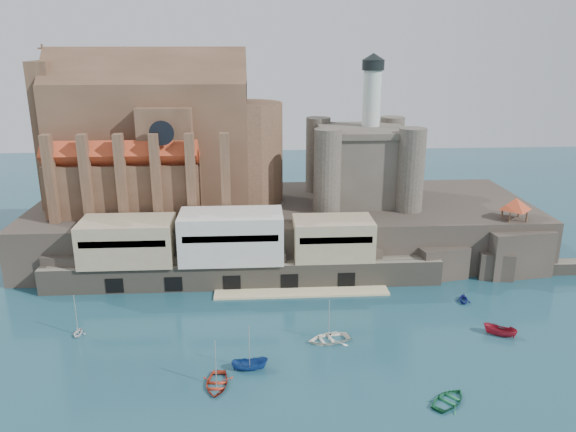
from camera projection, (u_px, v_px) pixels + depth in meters
The scene contains 14 objects.
ground at pixel (298, 348), 79.46m from camera, with size 300.00×300.00×0.00m, color #163E4B.
promontory at pixel (282, 227), 115.47m from camera, with size 100.00×36.00×10.00m.
quay at pixel (231, 251), 99.02m from camera, with size 70.00×12.00×13.05m.
church at pixel (161, 143), 111.28m from camera, with size 47.00×25.93×30.51m.
castle_keep at pixel (362, 160), 114.04m from camera, with size 21.20×21.20×29.30m.
rock_outcrop at pixel (510, 250), 105.32m from camera, with size 14.50×10.50×8.70m.
pavilion at pixel (516, 205), 102.86m from camera, with size 6.40×6.40×5.40m.
boat_0 at pixel (217, 386), 70.76m from camera, with size 4.14×1.20×5.79m, color #AA2F1A.
boat_2 at pixel (250, 369), 74.33m from camera, with size 1.83×1.88×4.88m, color navy.
boat_3 at pixel (449, 402), 67.60m from camera, with size 4.02×1.17×5.63m, color #1C6E41.
boat_4 at pixel (78, 335), 83.01m from camera, with size 2.45×1.49×2.84m, color white.
boat_5 at pixel (499, 335), 82.90m from camera, with size 1.80×1.85×4.78m, color maroon.
boat_6 at pixel (328, 341), 81.34m from camera, with size 4.51×1.31×6.31m, color white.
boat_7 at pixel (463, 302), 93.53m from camera, with size 2.87×1.75×3.33m, color navy.
Camera 1 is at (-5.76, -69.99, 41.64)m, focal length 35.00 mm.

